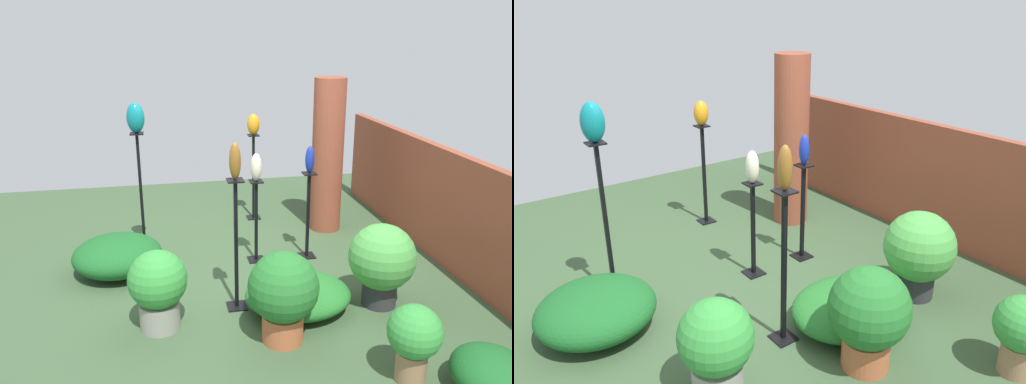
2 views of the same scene
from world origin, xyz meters
TOP-DOWN VIEW (x-y plane):
  - ground_plane at (0.00, 0.00)m, footprint 8.00×8.00m
  - brick_wall_back at (0.00, 2.42)m, footprint 5.60×0.12m
  - brick_pillar at (-1.30, 1.36)m, footprint 0.44×0.44m
  - pedestal_cobalt at (-0.41, 0.82)m, footprint 0.20×0.20m
  - pedestal_ivory at (-0.43, 0.17)m, footprint 0.20×0.20m
  - pedestal_bronze at (0.63, -0.25)m, footprint 0.20×0.20m
  - pedestal_amber at (-1.90, 0.42)m, footprint 0.20×0.20m
  - pedestal_teal at (-0.85, -1.20)m, footprint 0.20×0.20m
  - art_vase_cobalt at (-0.41, 0.82)m, footprint 0.12×0.11m
  - art_vase_ivory at (-0.43, 0.17)m, footprint 0.14×0.14m
  - art_vase_bronze at (0.63, -0.25)m, footprint 0.12×0.11m
  - art_vase_amber at (-1.90, 0.42)m, footprint 0.17×0.18m
  - art_vase_teal at (-0.85, -1.20)m, footprint 0.19×0.21m
  - potted_plant_walkway_edge at (0.86, 1.23)m, footprint 0.69×0.69m
  - potted_plant_mid_right at (0.86, -1.04)m, footprint 0.56×0.56m
  - potted_plant_front_left at (1.29, 0.07)m, footprint 0.65×0.65m
  - potted_plant_back_center at (2.04, 0.96)m, footprint 0.44×0.44m
  - foliage_bed_east at (0.80, 0.36)m, footprint 0.92×1.09m
  - foliage_bed_west at (-0.42, -1.50)m, footprint 0.99×1.04m

SIDE VIEW (x-z plane):
  - ground_plane at x=0.00m, z-range 0.00..0.00m
  - foliage_bed_east at x=0.80m, z-range 0.00..0.34m
  - foliage_bed_west at x=-0.42m, z-range 0.00..0.44m
  - potted_plant_back_center at x=2.04m, z-range 0.07..0.74m
  - potted_plant_mid_right at x=0.86m, z-range 0.05..0.84m
  - pedestal_ivory at x=-0.43m, z-range -0.05..0.99m
  - potted_plant_front_left at x=1.29m, z-range 0.06..0.93m
  - potted_plant_walkway_edge at x=0.86m, z-range 0.06..0.95m
  - pedestal_cobalt at x=-0.41m, z-range -0.05..1.06m
  - pedestal_amber at x=-1.90m, z-range -0.05..1.25m
  - pedestal_bronze at x=0.63m, z-range -0.05..1.33m
  - brick_wall_back at x=0.00m, z-range 0.00..1.41m
  - pedestal_teal at x=-0.85m, z-range -0.06..1.53m
  - brick_pillar at x=-1.30m, z-range 0.00..2.16m
  - art_vase_ivory at x=-0.43m, z-range 1.04..1.38m
  - art_vase_cobalt at x=-0.41m, z-range 1.11..1.44m
  - art_vase_amber at x=-1.90m, z-range 1.30..1.61m
  - art_vase_bronze at x=0.63m, z-range 1.38..1.75m
  - art_vase_teal at x=-0.85m, z-range 1.59..1.95m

